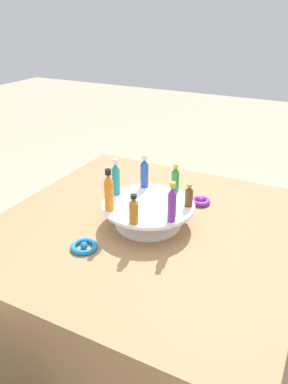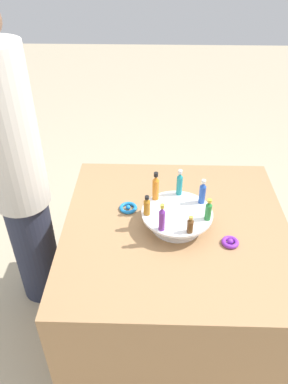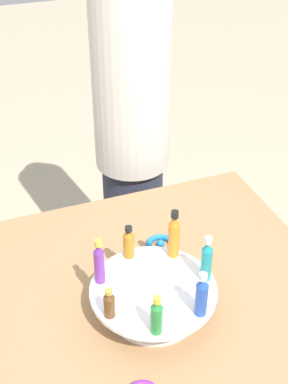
{
  "view_description": "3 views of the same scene",
  "coord_description": "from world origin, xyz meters",
  "px_view_note": "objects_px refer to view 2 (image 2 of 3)",
  "views": [
    {
      "loc": [
        -0.53,
        1.07,
        1.5
      ],
      "look_at": [
        0.01,
        0.02,
        0.92
      ],
      "focal_mm": 35.0,
      "sensor_mm": 36.0,
      "label": 1
    },
    {
      "loc": [
        -1.36,
        0.12,
        2.0
      ],
      "look_at": [
        0.04,
        0.16,
        0.95
      ],
      "focal_mm": 35.0,
      "sensor_mm": 36.0,
      "label": 2
    },
    {
      "loc": [
        -0.38,
        -0.94,
        1.87
      ],
      "look_at": [
        0.08,
        0.28,
        0.97
      ],
      "focal_mm": 50.0,
      "sensor_mm": 36.0,
      "label": 3
    }
  ],
  "objects_px": {
    "ribbon_bow_blue": "(128,208)",
    "ribbon_bow_purple": "(230,242)",
    "person_figure": "(18,178)",
    "bottle_orange": "(156,187)",
    "bottle_amber": "(147,206)",
    "bottle_purple": "(162,218)",
    "bottle_green": "(208,210)",
    "bottle_blue": "(202,192)",
    "display_stand": "(177,217)",
    "bottle_teal": "(180,183)",
    "bottle_brown": "(190,225)"
  },
  "relations": [
    {
      "from": "ribbon_bow_blue",
      "to": "ribbon_bow_purple",
      "type": "bearing_deg",
      "value": -116.24
    },
    {
      "from": "person_figure",
      "to": "bottle_orange",
      "type": "bearing_deg",
      "value": 5.41
    },
    {
      "from": "bottle_orange",
      "to": "bottle_amber",
      "type": "bearing_deg",
      "value": 161.42
    },
    {
      "from": "ribbon_bow_blue",
      "to": "bottle_orange",
      "type": "bearing_deg",
      "value": -97.54
    },
    {
      "from": "bottle_purple",
      "to": "ribbon_bow_blue",
      "type": "xyz_separation_m",
      "value": [
        0.24,
        0.17,
        -0.14
      ]
    },
    {
      "from": "bottle_green",
      "to": "bottle_blue",
      "type": "height_order",
      "value": "bottle_blue"
    },
    {
      "from": "display_stand",
      "to": "bottle_blue",
      "type": "xyz_separation_m",
      "value": [
        0.08,
        -0.12,
        0.09
      ]
    },
    {
      "from": "bottle_amber",
      "to": "bottle_green",
      "type": "distance_m",
      "value": 0.28
    },
    {
      "from": "bottle_orange",
      "to": "ribbon_bow_blue",
      "type": "bearing_deg",
      "value": 82.46
    },
    {
      "from": "bottle_purple",
      "to": "bottle_teal",
      "type": "bearing_deg",
      "value": -18.58
    },
    {
      "from": "bottle_green",
      "to": "ribbon_bow_blue",
      "type": "xyz_separation_m",
      "value": [
        0.16,
        0.38,
        -0.13
      ]
    },
    {
      "from": "bottle_green",
      "to": "ribbon_bow_blue",
      "type": "bearing_deg",
      "value": 66.43
    },
    {
      "from": "display_stand",
      "to": "ribbon_bow_blue",
      "type": "distance_m",
      "value": 0.27
    },
    {
      "from": "bottle_orange",
      "to": "bottle_amber",
      "type": "xyz_separation_m",
      "value": [
        -0.12,
        0.04,
        -0.02
      ]
    },
    {
      "from": "bottle_purple",
      "to": "ribbon_bow_blue",
      "type": "bearing_deg",
      "value": 34.48
    },
    {
      "from": "bottle_green",
      "to": "ribbon_bow_blue",
      "type": "distance_m",
      "value": 0.43
    },
    {
      "from": "display_stand",
      "to": "person_figure",
      "type": "distance_m",
      "value": 0.86
    },
    {
      "from": "bottle_orange",
      "to": "display_stand",
      "type": "bearing_deg",
      "value": -134.29
    },
    {
      "from": "display_stand",
      "to": "person_figure",
      "type": "xyz_separation_m",
      "value": [
        0.23,
        0.82,
        0.05
      ]
    },
    {
      "from": "ribbon_bow_blue",
      "to": "ribbon_bow_purple",
      "type": "distance_m",
      "value": 0.54
    },
    {
      "from": "bottle_green",
      "to": "person_figure",
      "type": "bearing_deg",
      "value": 73.92
    },
    {
      "from": "display_stand",
      "to": "bottle_green",
      "type": "relative_size",
      "value": 2.99
    },
    {
      "from": "bottle_brown",
      "to": "ribbon_bow_purple",
      "type": "bearing_deg",
      "value": -85.09
    },
    {
      "from": "bottle_purple",
      "to": "ribbon_bow_blue",
      "type": "distance_m",
      "value": 0.33
    },
    {
      "from": "display_stand",
      "to": "bottle_purple",
      "type": "height_order",
      "value": "bottle_purple"
    },
    {
      "from": "bottle_amber",
      "to": "bottle_green",
      "type": "xyz_separation_m",
      "value": [
        -0.03,
        -0.28,
        0.0
      ]
    },
    {
      "from": "bottle_brown",
      "to": "bottle_amber",
      "type": "bearing_deg",
      "value": 58.56
    },
    {
      "from": "ribbon_bow_purple",
      "to": "bottle_green",
      "type": "bearing_deg",
      "value": 55.11
    },
    {
      "from": "ribbon_bow_purple",
      "to": "bottle_orange",
      "type": "bearing_deg",
      "value": 57.48
    },
    {
      "from": "bottle_green",
      "to": "person_figure",
      "type": "relative_size",
      "value": 0.07
    },
    {
      "from": "bottle_green",
      "to": "person_figure",
      "type": "distance_m",
      "value": 1.0
    },
    {
      "from": "ribbon_bow_purple",
      "to": "bottle_teal",
      "type": "bearing_deg",
      "value": 40.86
    },
    {
      "from": "bottle_amber",
      "to": "ribbon_bow_blue",
      "type": "distance_m",
      "value": 0.21
    },
    {
      "from": "bottle_purple",
      "to": "bottle_teal",
      "type": "distance_m",
      "value": 0.28
    },
    {
      "from": "bottle_brown",
      "to": "person_figure",
      "type": "relative_size",
      "value": 0.05
    },
    {
      "from": "display_stand",
      "to": "bottle_amber",
      "type": "relative_size",
      "value": 3.26
    },
    {
      "from": "bottle_blue",
      "to": "person_figure",
      "type": "height_order",
      "value": "person_figure"
    },
    {
      "from": "bottle_amber",
      "to": "ribbon_bow_blue",
      "type": "bearing_deg",
      "value": 35.69
    },
    {
      "from": "ribbon_bow_purple",
      "to": "person_figure",
      "type": "height_order",
      "value": "person_figure"
    },
    {
      "from": "bottle_amber",
      "to": "bottle_green",
      "type": "relative_size",
      "value": 0.92
    },
    {
      "from": "bottle_purple",
      "to": "bottle_green",
      "type": "height_order",
      "value": "bottle_purple"
    },
    {
      "from": "ribbon_bow_purple",
      "to": "person_figure",
      "type": "distance_m",
      "value": 1.13
    },
    {
      "from": "display_stand",
      "to": "bottle_brown",
      "type": "relative_size",
      "value": 3.91
    },
    {
      "from": "bottle_orange",
      "to": "bottle_purple",
      "type": "bearing_deg",
      "value": -172.86
    },
    {
      "from": "bottle_orange",
      "to": "person_figure",
      "type": "xyz_separation_m",
      "value": [
        0.13,
        0.72,
        -0.05
      ]
    },
    {
      "from": "bottle_purple",
      "to": "bottle_blue",
      "type": "relative_size",
      "value": 1.07
    },
    {
      "from": "bottle_amber",
      "to": "bottle_teal",
      "type": "relative_size",
      "value": 0.73
    },
    {
      "from": "bottle_purple",
      "to": "bottle_amber",
      "type": "bearing_deg",
      "value": 32.85
    },
    {
      "from": "bottle_purple",
      "to": "ribbon_bow_purple",
      "type": "xyz_separation_m",
      "value": [
        0.0,
        -0.32,
        -0.14
      ]
    },
    {
      "from": "bottle_blue",
      "to": "person_figure",
      "type": "xyz_separation_m",
      "value": [
        0.15,
        0.95,
        -0.04
      ]
    }
  ]
}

